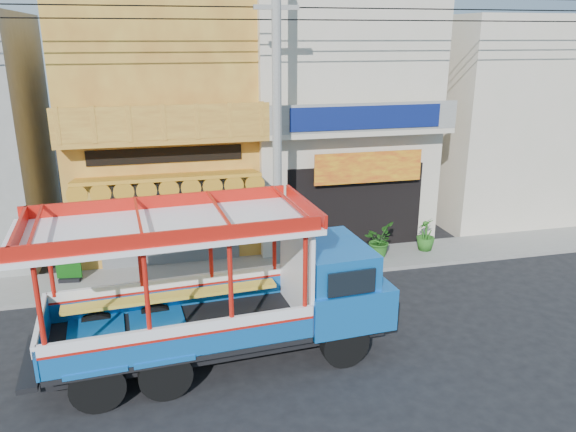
{
  "coord_description": "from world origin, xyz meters",
  "views": [
    {
      "loc": [
        -4.34,
        -11.7,
        6.9
      ],
      "look_at": [
        -0.88,
        2.5,
        2.2
      ],
      "focal_mm": 35.0,
      "sensor_mm": 36.0,
      "label": 1
    }
  ],
  "objects_px": {
    "songthaew_truck": "(241,286)",
    "potted_plant_c": "(426,234)",
    "utility_pole": "(282,108)",
    "potted_plant_a": "(378,240)",
    "green_sign": "(69,266)"
  },
  "relations": [
    {
      "from": "songthaew_truck",
      "to": "utility_pole",
      "type": "bearing_deg",
      "value": 65.07
    },
    {
      "from": "potted_plant_a",
      "to": "potted_plant_c",
      "type": "height_order",
      "value": "potted_plant_c"
    },
    {
      "from": "green_sign",
      "to": "potted_plant_c",
      "type": "xyz_separation_m",
      "value": [
        11.16,
        -0.15,
        0.09
      ]
    },
    {
      "from": "utility_pole",
      "to": "potted_plant_c",
      "type": "bearing_deg",
      "value": 9.5
    },
    {
      "from": "green_sign",
      "to": "potted_plant_a",
      "type": "relative_size",
      "value": 0.99
    },
    {
      "from": "green_sign",
      "to": "potted_plant_c",
      "type": "bearing_deg",
      "value": -0.78
    },
    {
      "from": "utility_pole",
      "to": "green_sign",
      "type": "height_order",
      "value": "utility_pole"
    },
    {
      "from": "songthaew_truck",
      "to": "potted_plant_a",
      "type": "xyz_separation_m",
      "value": [
        5.18,
        4.7,
        -1.06
      ]
    },
    {
      "from": "utility_pole",
      "to": "potted_plant_a",
      "type": "height_order",
      "value": "utility_pole"
    },
    {
      "from": "potted_plant_c",
      "to": "potted_plant_a",
      "type": "bearing_deg",
      "value": -51.57
    },
    {
      "from": "songthaew_truck",
      "to": "potted_plant_c",
      "type": "xyz_separation_m",
      "value": [
        6.9,
        4.83,
        -1.06
      ]
    },
    {
      "from": "utility_pole",
      "to": "green_sign",
      "type": "xyz_separation_m",
      "value": [
        -6.11,
        1.0,
        -4.46
      ]
    },
    {
      "from": "songthaew_truck",
      "to": "potted_plant_a",
      "type": "distance_m",
      "value": 7.07
    },
    {
      "from": "potted_plant_a",
      "to": "potted_plant_c",
      "type": "relative_size",
      "value": 1.0
    },
    {
      "from": "utility_pole",
      "to": "songthaew_truck",
      "type": "height_order",
      "value": "utility_pole"
    }
  ]
}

